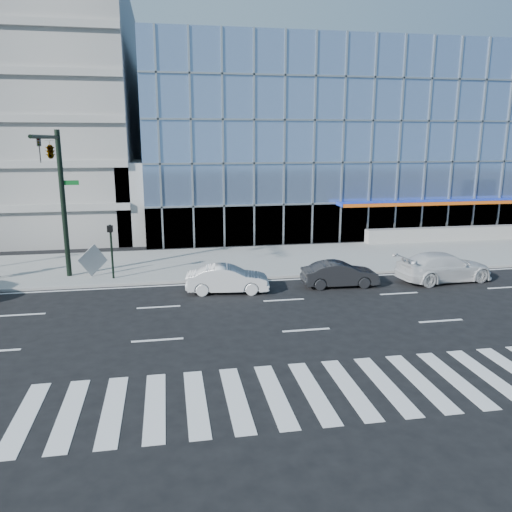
# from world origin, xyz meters

# --- Properties ---
(ground) EXTENTS (160.00, 160.00, 0.00)m
(ground) POSITION_xyz_m (0.00, 0.00, 0.00)
(ground) COLOR black
(ground) RESTS_ON ground
(sidewalk) EXTENTS (120.00, 8.00, 0.15)m
(sidewalk) POSITION_xyz_m (0.00, 8.00, 0.07)
(sidewalk) COLOR gray
(sidewalk) RESTS_ON ground
(theatre_building) EXTENTS (42.00, 26.00, 15.00)m
(theatre_building) POSITION_xyz_m (14.00, 26.00, 7.50)
(theatre_building) COLOR #6D8AB6
(theatre_building) RESTS_ON ground
(ramp_block) EXTENTS (6.00, 8.00, 6.00)m
(ramp_block) POSITION_xyz_m (-6.00, 18.00, 3.00)
(ramp_block) COLOR gray
(ramp_block) RESTS_ON ground
(tower_backdrop) EXTENTS (14.00, 14.00, 48.00)m
(tower_backdrop) POSITION_xyz_m (-30.00, 70.00, 24.00)
(tower_backdrop) COLOR gray
(tower_backdrop) RESTS_ON ground
(traffic_signal) EXTENTS (1.14, 5.74, 8.00)m
(traffic_signal) POSITION_xyz_m (-11.00, 4.57, 6.16)
(traffic_signal) COLOR black
(traffic_signal) RESTS_ON sidewalk
(ped_signal_post) EXTENTS (0.30, 0.33, 3.00)m
(ped_signal_post) POSITION_xyz_m (-8.50, 4.94, 2.14)
(ped_signal_post) COLOR black
(ped_signal_post) RESTS_ON sidewalk
(white_suv) EXTENTS (5.61, 2.75, 1.57)m
(white_suv) POSITION_xyz_m (9.47, 1.80, 0.79)
(white_suv) COLOR silver
(white_suv) RESTS_ON ground
(white_sedan) EXTENTS (4.34, 1.94, 1.38)m
(white_sedan) POSITION_xyz_m (-2.53, 1.80, 0.69)
(white_sedan) COLOR silver
(white_sedan) RESTS_ON ground
(dark_sedan) EXTENTS (4.09, 1.58, 1.33)m
(dark_sedan) POSITION_xyz_m (3.47, 1.80, 0.66)
(dark_sedan) COLOR black
(dark_sedan) RESTS_ON ground
(tilted_panel) EXTENTS (1.49, 1.14, 1.81)m
(tilted_panel) POSITION_xyz_m (-9.63, 5.70, 1.06)
(tilted_panel) COLOR #9D9D9D
(tilted_panel) RESTS_ON sidewalk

